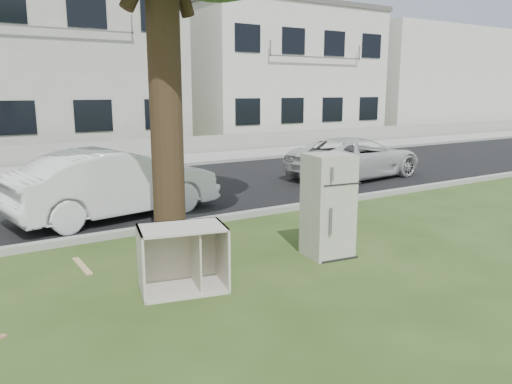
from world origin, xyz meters
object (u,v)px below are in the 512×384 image
cabinet (183,258)px  car_right (356,158)px  fridge (328,206)px  car_center (116,183)px

cabinet → car_right: 9.31m
car_right → fridge: bearing=127.0°
fridge → car_right: 7.32m
fridge → car_center: size_ratio=0.38×
fridge → car_right: bearing=50.9°
cabinet → fridge: bearing=14.7°
fridge → car_right: size_ratio=0.37×
cabinet → car_center: bearing=97.3°
cabinet → car_right: (7.79, 5.10, 0.18)m
cabinet → car_right: bearing=46.3°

